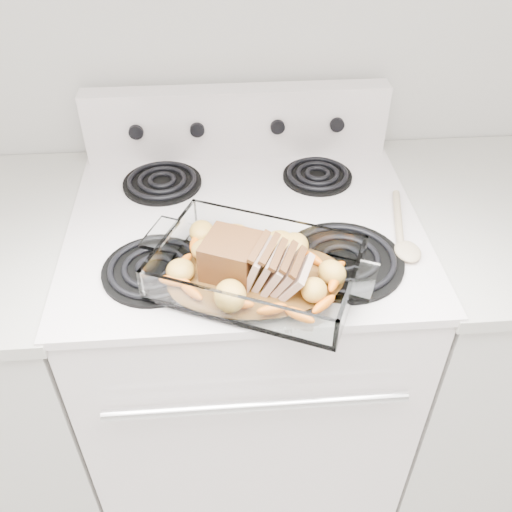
{
  "coord_description": "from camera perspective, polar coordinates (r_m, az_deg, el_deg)",
  "views": [
    {
      "loc": [
        -0.05,
        0.63,
        1.7
      ],
      "look_at": [
        0.01,
        1.46,
        0.99
      ],
      "focal_mm": 40.0,
      "sensor_mm": 36.0,
      "label": 1
    }
  ],
  "objects": [
    {
      "name": "electric_range",
      "position": [
        1.59,
        -0.94,
        -9.58
      ],
      "size": [
        0.78,
        0.7,
        1.12
      ],
      "color": "white",
      "rests_on": "ground"
    },
    {
      "name": "counter_left",
      "position": [
        1.71,
        -24.14,
        -10.43
      ],
      "size": [
        0.58,
        0.68,
        0.93
      ],
      "color": "silver",
      "rests_on": "ground"
    },
    {
      "name": "counter_right",
      "position": [
        1.75,
        21.53,
        -8.0
      ],
      "size": [
        0.58,
        0.68,
        0.93
      ],
      "color": "silver",
      "rests_on": "ground"
    },
    {
      "name": "wooden_spoon",
      "position": [
        1.25,
        14.52,
        1.93
      ],
      "size": [
        0.07,
        0.25,
        0.02
      ],
      "rotation": [
        0.0,
        0.0,
        -0.22
      ],
      "color": "beige",
      "rests_on": "electric_range"
    },
    {
      "name": "pork_roast",
      "position": [
        1.07,
        -0.98,
        -0.8
      ],
      "size": [
        0.21,
        0.1,
        0.08
      ],
      "rotation": [
        0.0,
        0.0,
        -0.03
      ],
      "color": "brown",
      "rests_on": "baking_dish"
    },
    {
      "name": "baking_dish",
      "position": [
        1.09,
        0.08,
        -1.82
      ],
      "size": [
        0.37,
        0.25,
        0.07
      ],
      "rotation": [
        0.0,
        0.0,
        -0.42
      ],
      "color": "white",
      "rests_on": "electric_range"
    },
    {
      "name": "roast_vegetables",
      "position": [
        1.12,
        -0.28,
        -0.18
      ],
      "size": [
        0.37,
        0.2,
        0.05
      ],
      "rotation": [
        0.0,
        0.0,
        0.2
      ],
      "color": "#D35F00",
      "rests_on": "baking_dish"
    }
  ]
}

